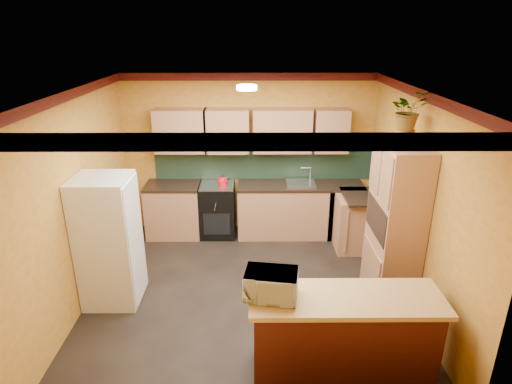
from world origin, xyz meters
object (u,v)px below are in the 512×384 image
base_cabinets_back (254,211)px  fridge (109,241)px  microwave (271,285)px  stove (218,210)px  breakfast_bar (343,337)px  pantry (395,226)px

base_cabinets_back → fridge: size_ratio=2.15×
base_cabinets_back → microwave: size_ratio=7.27×
base_cabinets_back → fridge: 2.68m
base_cabinets_back → stove: bearing=-180.0°
base_cabinets_back → breakfast_bar: same height
base_cabinets_back → stove: stove is taller
fridge → base_cabinets_back: bearing=45.7°
stove → breakfast_bar: size_ratio=0.51×
pantry → microwave: bearing=-140.4°
base_cabinets_back → pantry: bearing=-47.1°
stove → pantry: pantry is taller
fridge → breakfast_bar: (2.74, -1.32, -0.41)m
fridge → microwave: fridge is taller
pantry → stove: bearing=141.6°
stove → microwave: bearing=-76.4°
base_cabinets_back → fridge: (-1.85, -1.89, 0.41)m
pantry → microwave: size_ratio=4.19×
base_cabinets_back → pantry: size_ratio=1.74×
stove → microwave: (0.78, -3.21, 0.61)m
base_cabinets_back → breakfast_bar: bearing=-74.5°
base_cabinets_back → microwave: 3.28m
pantry → breakfast_bar: (-0.86, -1.32, -0.61)m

